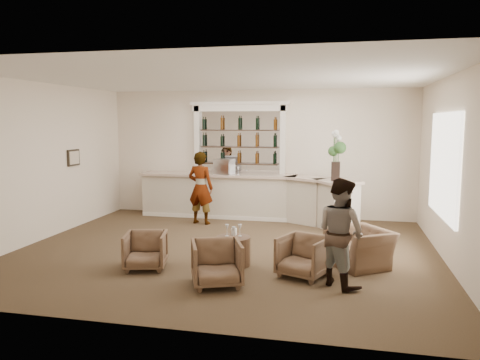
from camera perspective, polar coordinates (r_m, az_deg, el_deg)
name	(u,v)px	position (r m, az deg, el deg)	size (l,w,h in m)	color
ground	(226,250)	(9.18, -1.73, -8.58)	(8.00, 8.00, 0.00)	brown
room_shell	(242,129)	(9.49, 0.23, 6.25)	(8.04, 7.02, 3.32)	#F0DEC7
bar_counter	(249,197)	(11.95, 1.05, -2.07)	(5.72, 1.80, 1.14)	beige
back_bar_alcove	(239,139)	(12.28, -0.09, 5.03)	(2.64, 0.25, 3.00)	white
cocktail_table	(233,251)	(8.23, -0.83, -8.64)	(0.60, 0.60, 0.50)	#47351F
sommelier	(201,188)	(11.40, -4.82, -0.95)	(0.65, 0.42, 1.77)	gray
guest	(341,232)	(7.26, 12.18, -6.25)	(0.80, 0.63, 1.65)	gray
armchair_left	(146,250)	(8.17, -11.44, -8.42)	(0.67, 0.69, 0.63)	brown
armchair_center	(217,263)	(7.24, -2.85, -10.09)	(0.74, 0.76, 0.69)	brown
armchair_right	(304,256)	(7.69, 7.75, -9.19)	(0.71, 0.73, 0.67)	brown
armchair_far	(360,248)	(8.41, 14.37, -7.98)	(1.00, 0.88, 0.65)	brown
espresso_machine	(224,167)	(11.97, -1.94, 1.64)	(0.45, 0.38, 0.40)	#B9B9BE
flower_vase	(336,152)	(10.89, 11.63, 3.31)	(0.30, 0.30, 1.15)	black
wine_glass_bar_left	(216,170)	(12.07, -2.91, 1.23)	(0.07, 0.07, 0.21)	white
wine_glass_bar_right	(238,171)	(11.88, -0.22, 1.15)	(0.07, 0.07, 0.21)	white
wine_glass_tbl_a	(227,230)	(8.20, -1.60, -6.14)	(0.07, 0.07, 0.21)	white
wine_glass_tbl_b	(240,230)	(8.20, -0.02, -6.14)	(0.07, 0.07, 0.21)	white
wine_glass_tbl_c	(234,233)	(8.01, -0.77, -6.46)	(0.07, 0.07, 0.21)	white
napkin_holder	(234,232)	(8.29, -0.74, -6.31)	(0.08, 0.08, 0.12)	white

